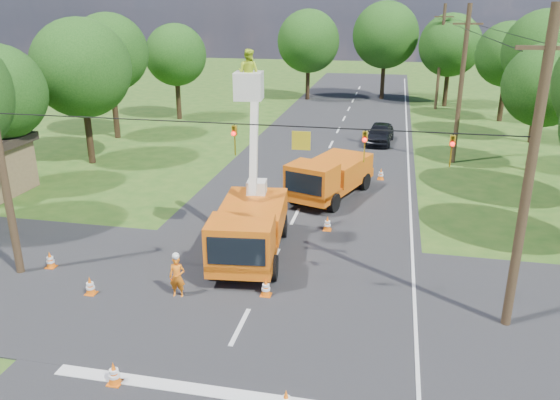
% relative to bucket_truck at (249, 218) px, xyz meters
% --- Properties ---
extents(ground, '(140.00, 140.00, 0.00)m').
position_rel_bucket_truck_xyz_m(ground, '(1.03, 14.79, -1.76)').
color(ground, '#284F17').
rests_on(ground, ground).
extents(road_main, '(12.00, 100.00, 0.06)m').
position_rel_bucket_truck_xyz_m(road_main, '(1.03, 14.79, -1.76)').
color(road_main, black).
rests_on(road_main, ground).
extents(road_cross, '(56.00, 10.00, 0.07)m').
position_rel_bucket_truck_xyz_m(road_cross, '(1.03, -3.21, -1.76)').
color(road_cross, black).
rests_on(road_cross, ground).
extents(stop_bar, '(9.00, 0.45, 0.02)m').
position_rel_bucket_truck_xyz_m(stop_bar, '(1.03, -8.41, -1.76)').
color(stop_bar, silver).
rests_on(stop_bar, ground).
extents(edge_line, '(0.12, 90.00, 0.02)m').
position_rel_bucket_truck_xyz_m(edge_line, '(6.63, 14.79, -1.76)').
color(edge_line, silver).
rests_on(edge_line, ground).
extents(bucket_truck, '(3.21, 6.84, 8.36)m').
position_rel_bucket_truck_xyz_m(bucket_truck, '(0.00, 0.00, 0.00)').
color(bucket_truck, '#DD570F').
rests_on(bucket_truck, ground).
extents(second_truck, '(4.30, 6.79, 2.39)m').
position_rel_bucket_truck_xyz_m(second_truck, '(2.31, 7.97, -0.51)').
color(second_truck, '#DD570F').
rests_on(second_truck, ground).
extents(ground_worker, '(0.61, 0.42, 1.59)m').
position_rel_bucket_truck_xyz_m(ground_worker, '(-1.69, -3.71, -0.96)').
color(ground_worker, '#F95C14').
rests_on(ground_worker, ground).
extents(distant_car, '(2.19, 4.67, 1.55)m').
position_rel_bucket_truck_xyz_m(distant_car, '(4.56, 21.07, -0.98)').
color(distant_car, black).
rests_on(distant_car, ground).
extents(traffic_cone_0, '(0.38, 0.38, 0.71)m').
position_rel_bucket_truck_xyz_m(traffic_cone_0, '(-1.60, -8.61, -1.40)').
color(traffic_cone_0, orange).
rests_on(traffic_cone_0, ground).
extents(traffic_cone_2, '(0.38, 0.38, 0.71)m').
position_rel_bucket_truck_xyz_m(traffic_cone_2, '(2.80, 3.43, -1.40)').
color(traffic_cone_2, orange).
rests_on(traffic_cone_2, ground).
extents(traffic_cone_3, '(0.38, 0.38, 0.71)m').
position_rel_bucket_truck_xyz_m(traffic_cone_3, '(2.52, 6.28, -1.40)').
color(traffic_cone_3, orange).
rests_on(traffic_cone_3, ground).
extents(traffic_cone_4, '(0.38, 0.38, 0.71)m').
position_rel_bucket_truck_xyz_m(traffic_cone_4, '(-4.85, -4.23, -1.40)').
color(traffic_cone_4, orange).
rests_on(traffic_cone_4, ground).
extents(traffic_cone_5, '(0.38, 0.38, 0.71)m').
position_rel_bucket_truck_xyz_m(traffic_cone_5, '(-7.52, -2.62, -1.40)').
color(traffic_cone_5, orange).
rests_on(traffic_cone_5, ground).
extents(traffic_cone_7, '(0.38, 0.38, 0.71)m').
position_rel_bucket_truck_xyz_m(traffic_cone_7, '(4.96, 11.86, -1.40)').
color(traffic_cone_7, orange).
rests_on(traffic_cone_7, ground).
extents(traffic_cone_8, '(0.38, 0.38, 0.71)m').
position_rel_bucket_truck_xyz_m(traffic_cone_8, '(1.39, -3.03, -1.40)').
color(traffic_cone_8, orange).
rests_on(traffic_cone_8, ground).
extents(pole_right_near, '(1.80, 0.30, 10.00)m').
position_rel_bucket_truck_xyz_m(pole_right_near, '(9.53, -3.21, 3.35)').
color(pole_right_near, '#4C3823').
rests_on(pole_right_near, ground).
extents(pole_right_mid, '(1.80, 0.30, 10.00)m').
position_rel_bucket_truck_xyz_m(pole_right_mid, '(9.53, 16.79, 3.35)').
color(pole_right_mid, '#4C3823').
rests_on(pole_right_mid, ground).
extents(pole_right_far, '(1.80, 0.30, 10.00)m').
position_rel_bucket_truck_xyz_m(pole_right_far, '(9.53, 36.79, 3.35)').
color(pole_right_far, '#4C3823').
rests_on(pole_right_far, ground).
extents(pole_left, '(0.30, 0.30, 9.00)m').
position_rel_bucket_truck_xyz_m(pole_left, '(-8.47, -3.21, 2.74)').
color(pole_left, '#4C3823').
rests_on(pole_left, ground).
extents(signal_span, '(18.00, 0.29, 1.07)m').
position_rel_bucket_truck_xyz_m(signal_span, '(3.26, -3.21, 4.12)').
color(signal_span, black).
rests_on(signal_span, ground).
extents(tree_left_d, '(6.20, 6.20, 9.24)m').
position_rel_bucket_truck_xyz_m(tree_left_d, '(-13.97, 11.79, 4.37)').
color(tree_left_d, '#382616').
rests_on(tree_left_d, ground).
extents(tree_left_e, '(5.80, 5.80, 9.41)m').
position_rel_bucket_truck_xyz_m(tree_left_e, '(-15.77, 18.79, 4.74)').
color(tree_left_e, '#382616').
rests_on(tree_left_e, ground).
extents(tree_left_f, '(5.40, 5.40, 8.40)m').
position_rel_bucket_truck_xyz_m(tree_left_f, '(-13.77, 26.79, 3.93)').
color(tree_left_f, '#382616').
rests_on(tree_left_f, ground).
extents(tree_right_c, '(5.00, 5.00, 7.83)m').
position_rel_bucket_truck_xyz_m(tree_right_c, '(14.23, 15.79, 3.56)').
color(tree_right_c, '#382616').
rests_on(tree_right_c, ground).
extents(tree_right_d, '(6.00, 6.00, 9.70)m').
position_rel_bucket_truck_xyz_m(tree_right_d, '(15.83, 23.79, 4.92)').
color(tree_right_d, '#382616').
rests_on(tree_right_d, ground).
extents(tree_right_e, '(5.60, 5.60, 8.63)m').
position_rel_bucket_truck_xyz_m(tree_right_e, '(14.83, 31.79, 4.06)').
color(tree_right_e, '#382616').
rests_on(tree_right_e, ground).
extents(tree_far_a, '(6.60, 6.60, 9.50)m').
position_rel_bucket_truck_xyz_m(tree_far_a, '(-3.97, 39.79, 4.43)').
color(tree_far_a, '#382616').
rests_on(tree_far_a, ground).
extents(tree_far_b, '(7.00, 7.00, 10.32)m').
position_rel_bucket_truck_xyz_m(tree_far_b, '(4.03, 41.79, 5.05)').
color(tree_far_b, '#382616').
rests_on(tree_far_b, ground).
extents(tree_far_c, '(6.20, 6.20, 9.18)m').
position_rel_bucket_truck_xyz_m(tree_far_c, '(10.53, 38.79, 4.31)').
color(tree_far_c, '#382616').
rests_on(tree_far_c, ground).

